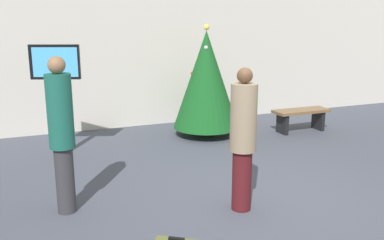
{
  "coord_description": "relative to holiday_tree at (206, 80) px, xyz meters",
  "views": [
    {
      "loc": [
        -2.78,
        -4.17,
        2.28
      ],
      "look_at": [
        -0.58,
        1.24,
        0.9
      ],
      "focal_mm": 38.57,
      "sensor_mm": 36.0,
      "label": 1
    }
  ],
  "objects": [
    {
      "name": "traveller_0",
      "position": [
        -1.01,
        -3.37,
        -0.21
      ],
      "size": [
        0.38,
        0.38,
        1.78
      ],
      "color": "#4C1419",
      "rests_on": "ground_plane"
    },
    {
      "name": "ground_plane",
      "position": [
        -0.6,
        -3.4,
        -1.16
      ],
      "size": [
        16.0,
        16.0,
        0.0
      ],
      "primitive_type": "plane",
      "color": "#424754"
    },
    {
      "name": "holiday_tree",
      "position": [
        0.0,
        0.0,
        0.0
      ],
      "size": [
        1.34,
        1.34,
        2.26
      ],
      "color": "#4C3319",
      "rests_on": "ground_plane"
    },
    {
      "name": "back_wall",
      "position": [
        -0.6,
        1.41,
        0.62
      ],
      "size": [
        16.0,
        0.2,
        3.55
      ],
      "primitive_type": "cube",
      "color": "beige",
      "rests_on": "ground_plane"
    },
    {
      "name": "waiting_bench",
      "position": [
        2.01,
        -0.49,
        -0.81
      ],
      "size": [
        1.23,
        0.44,
        0.48
      ],
      "color": "brown",
      "rests_on": "ground_plane"
    },
    {
      "name": "traveller_1",
      "position": [
        -3.04,
        -2.62,
        -0.13
      ],
      "size": [
        0.4,
        0.4,
        1.91
      ],
      "color": "#333338",
      "rests_on": "ground_plane"
    },
    {
      "name": "flight_info_kiosk",
      "position": [
        -2.9,
        -0.29,
        0.18
      ],
      "size": [
        0.81,
        0.36,
        1.93
      ],
      "color": "#333338",
      "rests_on": "ground_plane"
    }
  ]
}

